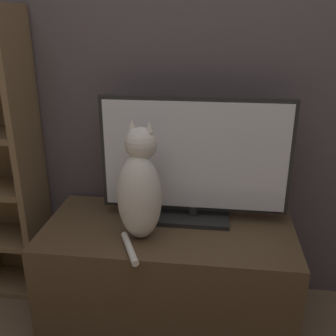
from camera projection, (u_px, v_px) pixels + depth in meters
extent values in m
cube|color=#564C51|center=(177.00, 33.00, 1.76)|extent=(4.80, 0.05, 2.60)
cube|color=brown|center=(168.00, 273.00, 1.84)|extent=(1.12, 0.54, 0.49)
cube|color=black|center=(193.00, 216.00, 1.83)|extent=(0.33, 0.20, 0.02)
cylinder|color=black|center=(193.00, 210.00, 1.82)|extent=(0.04, 0.04, 0.04)
cube|color=black|center=(195.00, 156.00, 1.73)|extent=(0.84, 0.02, 0.52)
cube|color=white|center=(195.00, 157.00, 1.72)|extent=(0.81, 0.01, 0.48)
ellipsoid|color=silver|center=(140.00, 197.00, 1.61)|extent=(0.21, 0.20, 0.37)
ellipsoid|color=olive|center=(145.00, 195.00, 1.67)|extent=(0.11, 0.07, 0.20)
sphere|color=silver|center=(141.00, 144.00, 1.56)|extent=(0.15, 0.15, 0.13)
cone|color=silver|center=(132.00, 125.00, 1.55)|extent=(0.04, 0.04, 0.04)
cone|color=silver|center=(149.00, 127.00, 1.53)|extent=(0.04, 0.04, 0.04)
cylinder|color=silver|center=(130.00, 248.00, 1.56)|extent=(0.12, 0.21, 0.03)
cube|color=brown|center=(30.00, 163.00, 1.88)|extent=(0.03, 0.28, 1.42)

